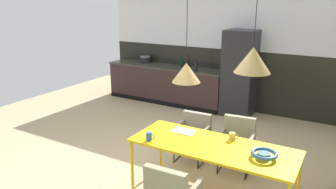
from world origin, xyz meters
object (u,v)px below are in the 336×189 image
open_book (184,131)px  cooking_pot (145,59)px  pendant_lamp_over_table_near (186,72)px  dining_table (213,148)px  mug_dark_espresso (149,136)px  mug_short_terracotta (232,136)px  bottle_oil_tall (181,62)px  bottle_spice_small (196,66)px  pendant_lamp_over_table_far (253,60)px  refrigerator_column (239,73)px  armchair_corner_seat (193,130)px  armchair_head_of_table (237,137)px  fruit_bowl (264,154)px

open_book → cooking_pot: 4.14m
cooking_pot → pendant_lamp_over_table_near: 4.34m
dining_table → mug_dark_espresso: 0.78m
mug_short_terracotta → open_book: bearing=-172.8°
bottle_oil_tall → pendant_lamp_over_table_near: 3.76m
bottle_oil_tall → pendant_lamp_over_table_near: bearing=-61.3°
open_book → mug_dark_espresso: 0.52m
mug_dark_espresso → cooking_pot: (-2.47, 3.58, 0.17)m
pendant_lamp_over_table_near → bottle_spice_small: bearing=113.3°
bottle_oil_tall → pendant_lamp_over_table_far: size_ratio=0.27×
bottle_oil_tall → mug_dark_espresso: bearing=-67.9°
cooking_pot → dining_table: bearing=-45.9°
refrigerator_column → pendant_lamp_over_table_near: pendant_lamp_over_table_near is taller
open_book → pendant_lamp_over_table_near: size_ratio=0.26×
armchair_corner_seat → open_book: bearing=103.2°
cooking_pot → pendant_lamp_over_table_far: size_ratio=0.27×
armchair_corner_seat → cooking_pot: size_ratio=2.72×
dining_table → open_book: size_ratio=6.47×
dining_table → armchair_head_of_table: armchair_head_of_table is taller
fruit_bowl → mug_short_terracotta: size_ratio=2.32×
refrigerator_column → bottle_oil_tall: 1.45m
bottle_oil_tall → mug_short_terracotta: bearing=-52.6°
dining_table → pendant_lamp_over_table_near: (-0.40, 0.05, 0.87)m
armchair_head_of_table → armchair_corner_seat: armchair_head_of_table is taller
open_book → bottle_oil_tall: size_ratio=1.18×
bottle_spice_small → pendant_lamp_over_table_near: bearing=-66.7°
refrigerator_column → mug_short_terracotta: refrigerator_column is taller
refrigerator_column → fruit_bowl: refrigerator_column is taller
bottle_spice_small → open_book: bearing=-67.3°
dining_table → armchair_corner_seat: (-0.67, 0.86, -0.22)m
bottle_oil_tall → cooking_pot: bearing=-179.9°
dining_table → bottle_spice_small: (-1.69, 3.05, 0.30)m
fruit_bowl → mug_dark_espresso: size_ratio=2.41×
dining_table → pendant_lamp_over_table_near: bearing=173.2°
mug_dark_espresso → pendant_lamp_over_table_near: size_ratio=0.10×
fruit_bowl → mug_dark_espresso: 1.36m
bottle_oil_tall → bottle_spice_small: bearing=-27.5°
bottle_spice_small → pendant_lamp_over_table_far: pendant_lamp_over_table_far is taller
armchair_corner_seat → mug_short_terracotta: 1.06m
armchair_head_of_table → pendant_lamp_over_table_far: 1.62m
open_book → dining_table: bearing=-20.8°
dining_table → cooking_pot: (-3.20, 3.31, 0.27)m
armchair_head_of_table → cooking_pot: 4.04m
mug_short_terracotta → bottle_oil_tall: bottle_oil_tall is taller
dining_table → armchair_corner_seat: size_ratio=2.74×
mug_short_terracotta → cooking_pot: size_ratio=0.47×
dining_table → mug_dark_espresso: bearing=-159.5°
mug_short_terracotta → dining_table: bearing=-118.9°
armchair_corner_seat → open_book: size_ratio=2.36×
armchair_corner_seat → cooking_pot: (-2.53, 2.44, 0.49)m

